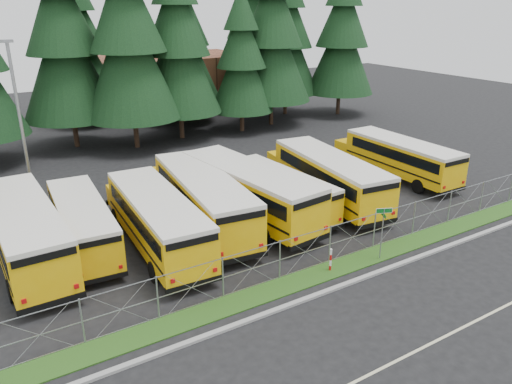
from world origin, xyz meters
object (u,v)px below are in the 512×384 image
(bus_1, at_px, (82,224))
(street_sign, at_px, (383,223))
(bus_0, at_px, (25,233))
(bus_2, at_px, (156,221))
(bus_6, at_px, (326,178))
(bus_east, at_px, (397,159))
(bus_5, at_px, (278,192))
(light_standard, at_px, (20,118))
(striped_bollard, at_px, (330,260))
(bus_4, at_px, (245,192))
(bus_3, at_px, (202,200))

(bus_1, distance_m, street_sign, 15.46)
(bus_0, height_order, street_sign, bus_0)
(bus_2, relative_size, bus_6, 0.98)
(bus_1, height_order, bus_2, bus_2)
(bus_east, bearing_deg, bus_0, 179.22)
(street_sign, bearing_deg, bus_6, 70.28)
(bus_5, distance_m, light_standard, 16.42)
(bus_1, distance_m, bus_5, 11.50)
(bus_1, relative_size, striped_bollard, 8.47)
(bus_0, bearing_deg, striped_bollard, -36.51)
(bus_4, bearing_deg, street_sign, -74.95)
(striped_bollard, bearing_deg, bus_0, 144.42)
(bus_3, relative_size, bus_6, 1.03)
(bus_0, bearing_deg, bus_6, -5.68)
(bus_east, bearing_deg, bus_3, -178.78)
(bus_4, height_order, bus_east, bus_4)
(bus_4, relative_size, bus_5, 1.25)
(bus_east, bearing_deg, bus_6, -172.93)
(bus_3, bearing_deg, light_standard, 136.60)
(bus_3, bearing_deg, bus_east, 7.10)
(bus_3, distance_m, light_standard, 12.58)
(bus_1, distance_m, striped_bollard, 12.98)
(bus_0, height_order, bus_4, bus_4)
(bus_0, distance_m, bus_east, 25.20)
(bus_0, height_order, bus_2, bus_0)
(bus_2, distance_m, bus_3, 3.42)
(bus_3, height_order, light_standard, light_standard)
(bus_0, xyz_separation_m, street_sign, (15.09, -9.14, 0.47))
(bus_4, relative_size, light_standard, 1.22)
(bus_3, bearing_deg, bus_4, 1.16)
(bus_4, distance_m, striped_bollard, 7.74)
(bus_3, height_order, bus_5, bus_3)
(bus_1, xyz_separation_m, bus_east, (22.43, -0.81, 0.10))
(striped_bollard, bearing_deg, bus_2, 132.15)
(striped_bollard, bearing_deg, street_sign, -8.18)
(bus_4, relative_size, street_sign, 4.39)
(bus_4, relative_size, bus_6, 1.04)
(bus_4, xyz_separation_m, street_sign, (3.12, -8.09, 0.42))
(bus_0, distance_m, bus_5, 14.23)
(light_standard, bearing_deg, bus_3, -49.99)
(bus_0, distance_m, bus_6, 17.90)
(bus_3, relative_size, light_standard, 1.20)
(bus_6, xyz_separation_m, bus_east, (7.35, 0.82, -0.12))
(bus_6, distance_m, striped_bollard, 9.23)
(striped_bollard, bearing_deg, bus_east, 31.84)
(striped_bollard, bearing_deg, bus_5, 75.17)
(bus_2, distance_m, bus_east, 19.19)
(bus_3, xyz_separation_m, street_sign, (5.82, -8.34, 0.44))
(bus_5, height_order, light_standard, light_standard)
(bus_3, distance_m, striped_bollard, 8.51)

